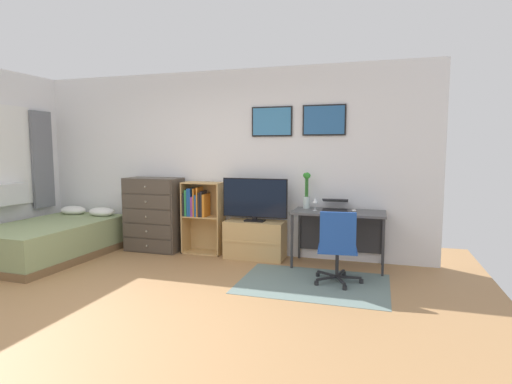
{
  "coord_description": "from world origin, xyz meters",
  "views": [
    {
      "loc": [
        2.26,
        -3.27,
        1.55
      ],
      "look_at": [
        0.81,
        1.5,
        1.02
      ],
      "focal_mm": 28.56,
      "sensor_mm": 36.0,
      "label": 1
    }
  ],
  "objects_px": {
    "desk": "(339,221)",
    "laptop": "(335,205)",
    "office_chair": "(337,246)",
    "bamboo_vase": "(307,188)",
    "computer_mouse": "(354,211)",
    "tv_stand": "(255,240)",
    "bookshelf": "(200,211)",
    "television": "(255,200)",
    "bed": "(52,240)",
    "dresser": "(154,214)",
    "wine_glass": "(315,201)"
  },
  "relations": [
    {
      "from": "desk",
      "to": "laptop",
      "type": "distance_m",
      "value": 0.21
    },
    {
      "from": "office_chair",
      "to": "laptop",
      "type": "relative_size",
      "value": 2.17
    },
    {
      "from": "office_chair",
      "to": "bamboo_vase",
      "type": "height_order",
      "value": "bamboo_vase"
    },
    {
      "from": "computer_mouse",
      "to": "office_chair",
      "type": "bearing_deg",
      "value": -99.82
    },
    {
      "from": "tv_stand",
      "to": "desk",
      "type": "xyz_separation_m",
      "value": [
        1.17,
        -0.01,
        0.33
      ]
    },
    {
      "from": "bookshelf",
      "to": "television",
      "type": "distance_m",
      "value": 0.9
    },
    {
      "from": "office_chair",
      "to": "computer_mouse",
      "type": "height_order",
      "value": "office_chair"
    },
    {
      "from": "laptop",
      "to": "bed",
      "type": "bearing_deg",
      "value": -172.41
    },
    {
      "from": "dresser",
      "to": "computer_mouse",
      "type": "xyz_separation_m",
      "value": [
        2.98,
        -0.06,
        0.2
      ]
    },
    {
      "from": "bed",
      "to": "television",
      "type": "distance_m",
      "value": 2.97
    },
    {
      "from": "bookshelf",
      "to": "desk",
      "type": "height_order",
      "value": "bookshelf"
    },
    {
      "from": "wine_glass",
      "to": "computer_mouse",
      "type": "bearing_deg",
      "value": 5.15
    },
    {
      "from": "wine_glass",
      "to": "desk",
      "type": "bearing_deg",
      "value": 19.34
    },
    {
      "from": "tv_stand",
      "to": "desk",
      "type": "height_order",
      "value": "desk"
    },
    {
      "from": "computer_mouse",
      "to": "desk",
      "type": "bearing_deg",
      "value": 161.94
    },
    {
      "from": "laptop",
      "to": "wine_glass",
      "type": "bearing_deg",
      "value": -153.46
    },
    {
      "from": "television",
      "to": "computer_mouse",
      "type": "xyz_separation_m",
      "value": [
        1.36,
        -0.05,
        -0.09
      ]
    },
    {
      "from": "desk",
      "to": "computer_mouse",
      "type": "distance_m",
      "value": 0.25
    },
    {
      "from": "tv_stand",
      "to": "computer_mouse",
      "type": "bearing_deg",
      "value": -3.0
    },
    {
      "from": "dresser",
      "to": "wine_glass",
      "type": "distance_m",
      "value": 2.5
    },
    {
      "from": "tv_stand",
      "to": "office_chair",
      "type": "distance_m",
      "value": 1.49
    },
    {
      "from": "desk",
      "to": "computer_mouse",
      "type": "relative_size",
      "value": 11.48
    },
    {
      "from": "tv_stand",
      "to": "computer_mouse",
      "type": "xyz_separation_m",
      "value": [
        1.36,
        -0.07,
        0.49
      ]
    },
    {
      "from": "bookshelf",
      "to": "wine_glass",
      "type": "distance_m",
      "value": 1.76
    },
    {
      "from": "bamboo_vase",
      "to": "computer_mouse",
      "type": "bearing_deg",
      "value": -12.72
    },
    {
      "from": "computer_mouse",
      "to": "bed",
      "type": "bearing_deg",
      "value": -169.96
    },
    {
      "from": "laptop",
      "to": "bamboo_vase",
      "type": "relative_size",
      "value": 0.8
    },
    {
      "from": "bed",
      "to": "dresser",
      "type": "relative_size",
      "value": 1.83
    },
    {
      "from": "television",
      "to": "office_chair",
      "type": "height_order",
      "value": "television"
    },
    {
      "from": "wine_glass",
      "to": "bed",
      "type": "bearing_deg",
      "value": -169.31
    },
    {
      "from": "bed",
      "to": "wine_glass",
      "type": "xyz_separation_m",
      "value": [
        3.67,
        0.69,
        0.62
      ]
    },
    {
      "from": "tv_stand",
      "to": "laptop",
      "type": "distance_m",
      "value": 1.23
    },
    {
      "from": "tv_stand",
      "to": "dresser",
      "type": "bearing_deg",
      "value": -179.47
    },
    {
      "from": "dresser",
      "to": "desk",
      "type": "bearing_deg",
      "value": 0.13
    },
    {
      "from": "office_chair",
      "to": "laptop",
      "type": "bearing_deg",
      "value": 92.34
    },
    {
      "from": "television",
      "to": "laptop",
      "type": "height_order",
      "value": "television"
    },
    {
      "from": "desk",
      "to": "laptop",
      "type": "bearing_deg",
      "value": 146.56
    },
    {
      "from": "bed",
      "to": "desk",
      "type": "xyz_separation_m",
      "value": [
        3.98,
        0.8,
        0.34
      ]
    },
    {
      "from": "bed",
      "to": "dresser",
      "type": "bearing_deg",
      "value": 34.91
    },
    {
      "from": "bed",
      "to": "laptop",
      "type": "height_order",
      "value": "laptop"
    },
    {
      "from": "desk",
      "to": "wine_glass",
      "type": "relative_size",
      "value": 6.63
    },
    {
      "from": "office_chair",
      "to": "wine_glass",
      "type": "relative_size",
      "value": 4.78
    },
    {
      "from": "dresser",
      "to": "tv_stand",
      "type": "xyz_separation_m",
      "value": [
        1.61,
        0.02,
        -0.29
      ]
    },
    {
      "from": "bookshelf",
      "to": "desk",
      "type": "distance_m",
      "value": 2.04
    },
    {
      "from": "television",
      "to": "laptop",
      "type": "relative_size",
      "value": 2.37
    },
    {
      "from": "bed",
      "to": "wine_glass",
      "type": "distance_m",
      "value": 3.79
    },
    {
      "from": "laptop",
      "to": "bamboo_vase",
      "type": "distance_m",
      "value": 0.46
    },
    {
      "from": "bookshelf",
      "to": "office_chair",
      "type": "distance_m",
      "value": 2.29
    },
    {
      "from": "dresser",
      "to": "bookshelf",
      "type": "distance_m",
      "value": 0.75
    },
    {
      "from": "television",
      "to": "office_chair",
      "type": "xyz_separation_m",
      "value": [
        1.23,
        -0.8,
        -0.39
      ]
    }
  ]
}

